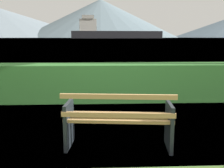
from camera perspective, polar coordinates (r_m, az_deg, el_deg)
ground_plane at (r=3.96m, az=1.44°, el=-13.61°), size 1400.00×1400.00×0.00m
water_surface at (r=312.97m, az=-2.49°, el=10.11°), size 620.00×620.00×0.00m
park_bench at (r=3.75m, az=1.44°, el=-8.08°), size 1.59×0.71×0.87m
hedge_row at (r=6.59m, az=-0.25°, el=0.42°), size 10.38×0.81×0.93m
cargo_ship_large at (r=271.06m, az=-0.46°, el=11.42°), size 94.43×22.78×22.82m
distant_hills at (r=583.75m, az=-9.72°, el=13.42°), size 885.78×430.55×77.69m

